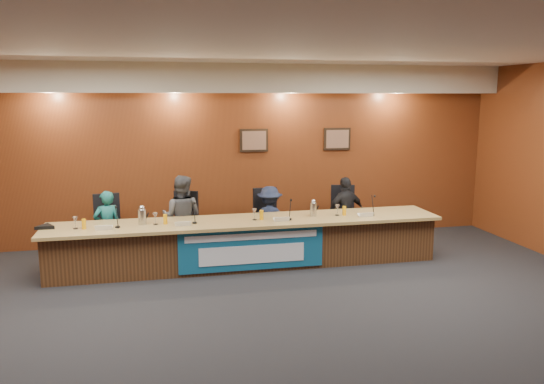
% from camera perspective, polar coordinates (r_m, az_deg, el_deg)
% --- Properties ---
extents(floor, '(10.00, 10.00, 0.00)m').
position_cam_1_polar(floor, '(6.31, 1.14, -14.46)').
color(floor, black).
rests_on(floor, ground).
extents(ceiling, '(10.00, 8.00, 0.04)m').
position_cam_1_polar(ceiling, '(5.77, 1.25, 15.83)').
color(ceiling, silver).
rests_on(ceiling, wall_back).
extents(wall_back, '(10.00, 0.04, 3.20)m').
position_cam_1_polar(wall_back, '(9.73, -4.30, 4.07)').
color(wall_back, '#622C13').
rests_on(wall_back, floor).
extents(soffit, '(10.00, 0.50, 0.50)m').
position_cam_1_polar(soffit, '(9.43, -4.19, 12.09)').
color(soffit, beige).
rests_on(soffit, wall_back).
extents(dais_body, '(6.00, 0.80, 0.70)m').
position_cam_1_polar(dais_body, '(8.41, -2.66, -5.58)').
color(dais_body, '#482B16').
rests_on(dais_body, floor).
extents(dais_top, '(6.10, 0.95, 0.05)m').
position_cam_1_polar(dais_top, '(8.27, -2.62, -3.17)').
color(dais_top, '#9C7E46').
rests_on(dais_top, dais_body).
extents(banner, '(2.20, 0.02, 0.65)m').
position_cam_1_polar(banner, '(8.01, -2.16, -6.16)').
color(banner, '#115680').
rests_on(banner, dais_body).
extents(banner_text_upper, '(2.00, 0.01, 0.10)m').
position_cam_1_polar(banner_text_upper, '(7.94, -2.15, -4.80)').
color(banner_text_upper, silver).
rests_on(banner_text_upper, banner).
extents(banner_text_lower, '(1.60, 0.01, 0.28)m').
position_cam_1_polar(banner_text_lower, '(8.02, -2.14, -6.73)').
color(banner_text_lower, silver).
rests_on(banner_text_lower, banner).
extents(wall_photo_left, '(0.52, 0.04, 0.42)m').
position_cam_1_polar(wall_photo_left, '(9.74, -1.95, 5.57)').
color(wall_photo_left, black).
rests_on(wall_photo_left, wall_back).
extents(wall_photo_right, '(0.52, 0.04, 0.42)m').
position_cam_1_polar(wall_photo_right, '(10.15, 7.02, 5.69)').
color(wall_photo_right, black).
rests_on(wall_photo_right, wall_back).
extents(panelist_a, '(0.50, 0.40, 1.18)m').
position_cam_1_polar(panelist_a, '(8.87, -17.28, -3.61)').
color(panelist_a, '#165C5A').
rests_on(panelist_a, floor).
extents(panelist_b, '(0.80, 0.71, 1.38)m').
position_cam_1_polar(panelist_b, '(8.81, -9.67, -2.68)').
color(panelist_b, '#47484C').
rests_on(panelist_b, floor).
extents(panelist_c, '(0.83, 0.60, 1.15)m').
position_cam_1_polar(panelist_c, '(9.02, -0.26, -3.00)').
color(panelist_c, '#161D36').
rests_on(panelist_c, floor).
extents(panelist_d, '(0.79, 0.46, 1.27)m').
position_cam_1_polar(panelist_d, '(9.38, 7.93, -2.22)').
color(panelist_d, black).
rests_on(panelist_d, floor).
extents(office_chair_a, '(0.53, 0.53, 0.08)m').
position_cam_1_polar(office_chair_a, '(8.99, -17.20, -4.13)').
color(office_chair_a, black).
rests_on(office_chair_a, floor).
extents(office_chair_b, '(0.64, 0.64, 0.08)m').
position_cam_1_polar(office_chair_b, '(8.96, -9.66, -3.86)').
color(office_chair_b, black).
rests_on(office_chair_b, floor).
extents(office_chair_c, '(0.52, 0.52, 0.08)m').
position_cam_1_polar(office_chair_c, '(9.14, -0.39, -3.44)').
color(office_chair_c, black).
rests_on(office_chair_c, floor).
extents(office_chair_d, '(0.58, 0.58, 0.08)m').
position_cam_1_polar(office_chair_d, '(9.50, 7.70, -3.00)').
color(office_chair_d, black).
rests_on(office_chair_d, floor).
extents(nameplate_a, '(0.24, 0.08, 0.10)m').
position_cam_1_polar(nameplate_a, '(7.97, -17.68, -3.63)').
color(nameplate_a, white).
rests_on(nameplate_a, dais_top).
extents(microphone_a, '(0.07, 0.07, 0.02)m').
position_cam_1_polar(microphone_a, '(8.08, -16.28, -3.63)').
color(microphone_a, black).
rests_on(microphone_a, dais_top).
extents(juice_glass_a, '(0.06, 0.06, 0.15)m').
position_cam_1_polar(juice_glass_a, '(8.12, -19.57, -3.27)').
color(juice_glass_a, '#EE9F0A').
rests_on(juice_glass_a, dais_top).
extents(water_glass_a, '(0.08, 0.08, 0.18)m').
position_cam_1_polar(water_glass_a, '(8.18, -20.40, -3.13)').
color(water_glass_a, silver).
rests_on(water_glass_a, dais_top).
extents(nameplate_b, '(0.24, 0.08, 0.10)m').
position_cam_1_polar(nameplate_b, '(7.94, -9.54, -3.33)').
color(nameplate_b, white).
rests_on(nameplate_b, dais_top).
extents(microphone_b, '(0.07, 0.07, 0.02)m').
position_cam_1_polar(microphone_b, '(8.10, -8.33, -3.29)').
color(microphone_b, black).
rests_on(microphone_b, dais_top).
extents(juice_glass_b, '(0.06, 0.06, 0.15)m').
position_cam_1_polar(juice_glass_b, '(8.11, -11.41, -2.89)').
color(juice_glass_b, '#EE9F0A').
rests_on(juice_glass_b, dais_top).
extents(water_glass_b, '(0.08, 0.08, 0.18)m').
position_cam_1_polar(water_glass_b, '(8.11, -12.44, -2.83)').
color(water_glass_b, silver).
rests_on(water_glass_b, dais_top).
extents(nameplate_c, '(0.24, 0.08, 0.10)m').
position_cam_1_polar(nameplate_c, '(8.12, 1.07, -2.89)').
color(nameplate_c, white).
rests_on(nameplate_c, dais_top).
extents(microphone_c, '(0.07, 0.07, 0.02)m').
position_cam_1_polar(microphone_c, '(8.25, 1.88, -2.93)').
color(microphone_c, black).
rests_on(microphone_c, dais_top).
extents(juice_glass_c, '(0.06, 0.06, 0.15)m').
position_cam_1_polar(juice_glass_c, '(8.24, -1.14, -2.48)').
color(juice_glass_c, '#EE9F0A').
rests_on(juice_glass_c, dais_top).
extents(water_glass_c, '(0.08, 0.08, 0.18)m').
position_cam_1_polar(water_glass_c, '(8.21, -1.90, -2.42)').
color(water_glass_c, silver).
rests_on(water_glass_c, dais_top).
extents(nameplate_d, '(0.24, 0.08, 0.10)m').
position_cam_1_polar(nameplate_d, '(8.56, 10.12, -2.37)').
color(nameplate_d, white).
rests_on(nameplate_d, dais_top).
extents(microphone_d, '(0.07, 0.07, 0.02)m').
position_cam_1_polar(microphone_d, '(8.72, 10.66, -2.40)').
color(microphone_d, black).
rests_on(microphone_d, dais_top).
extents(juice_glass_d, '(0.06, 0.06, 0.15)m').
position_cam_1_polar(juice_glass_d, '(8.62, 7.79, -2.02)').
color(juice_glass_d, '#EE9F0A').
rests_on(juice_glass_d, dais_top).
extents(water_glass_d, '(0.08, 0.08, 0.18)m').
position_cam_1_polar(water_glass_d, '(8.58, 7.03, -1.95)').
color(water_glass_d, silver).
rests_on(water_glass_d, dais_top).
extents(carafe_left, '(0.12, 0.12, 0.23)m').
position_cam_1_polar(carafe_left, '(8.16, -13.79, -2.63)').
color(carafe_left, silver).
rests_on(carafe_left, dais_top).
extents(carafe_right, '(0.11, 0.11, 0.22)m').
position_cam_1_polar(carafe_right, '(8.50, 4.46, -1.89)').
color(carafe_right, silver).
rests_on(carafe_right, dais_top).
extents(speakerphone, '(0.32, 0.32, 0.05)m').
position_cam_1_polar(speakerphone, '(8.38, -23.18, -3.46)').
color(speakerphone, black).
rests_on(speakerphone, dais_top).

